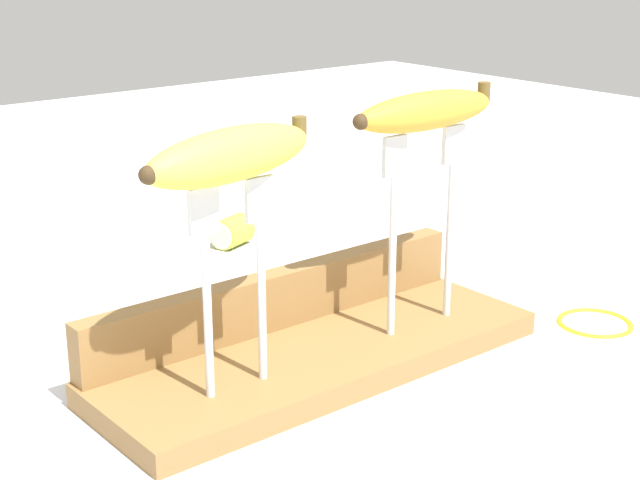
{
  "coord_description": "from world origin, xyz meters",
  "views": [
    {
      "loc": [
        -0.51,
        -0.62,
        0.38
      ],
      "look_at": [
        0.0,
        0.0,
        0.12
      ],
      "focal_mm": 54.58,
      "sensor_mm": 36.0,
      "label": 1
    }
  ],
  "objects_px": {
    "banana_raised_right": "(426,111)",
    "fork_fallen_near": "(94,317)",
    "wire_coil": "(595,321)",
    "fork_stand_right": "(423,211)",
    "fork_stand_left": "(234,267)",
    "banana_raised_left": "(231,155)",
    "banana_chunk_near": "(232,232)"
  },
  "relations": [
    {
      "from": "fork_stand_right",
      "to": "fork_fallen_near",
      "type": "xyz_separation_m",
      "value": [
        -0.21,
        0.25,
        -0.13
      ]
    },
    {
      "from": "fork_stand_left",
      "to": "banana_raised_left",
      "type": "bearing_deg",
      "value": -168.92
    },
    {
      "from": "fork_stand_right",
      "to": "banana_raised_right",
      "type": "bearing_deg",
      "value": -179.21
    },
    {
      "from": "banana_raised_right",
      "to": "fork_fallen_near",
      "type": "distance_m",
      "value": 0.4
    },
    {
      "from": "fork_fallen_near",
      "to": "fork_stand_left",
      "type": "bearing_deg",
      "value": -89.17
    },
    {
      "from": "fork_stand_left",
      "to": "banana_chunk_near",
      "type": "xyz_separation_m",
      "value": [
        0.24,
        0.36,
        -0.11
      ]
    },
    {
      "from": "banana_raised_left",
      "to": "banana_chunk_near",
      "type": "distance_m",
      "value": 0.48
    },
    {
      "from": "fork_stand_left",
      "to": "wire_coil",
      "type": "xyz_separation_m",
      "value": [
        0.38,
        -0.08,
        -0.12
      ]
    },
    {
      "from": "fork_stand_right",
      "to": "fork_fallen_near",
      "type": "bearing_deg",
      "value": 130.25
    },
    {
      "from": "fork_fallen_near",
      "to": "wire_coil",
      "type": "bearing_deg",
      "value": -40.15
    },
    {
      "from": "banana_raised_right",
      "to": "wire_coil",
      "type": "xyz_separation_m",
      "value": [
        0.18,
        -0.08,
        -0.22
      ]
    },
    {
      "from": "fork_stand_right",
      "to": "wire_coil",
      "type": "distance_m",
      "value": 0.23
    },
    {
      "from": "fork_fallen_near",
      "to": "banana_chunk_near",
      "type": "height_order",
      "value": "banana_chunk_near"
    },
    {
      "from": "banana_raised_right",
      "to": "wire_coil",
      "type": "bearing_deg",
      "value": -23.39
    },
    {
      "from": "fork_stand_left",
      "to": "fork_stand_right",
      "type": "bearing_deg",
      "value": 0.0
    },
    {
      "from": "banana_raised_left",
      "to": "wire_coil",
      "type": "relative_size",
      "value": 2.32
    },
    {
      "from": "wire_coil",
      "to": "fork_stand_right",
      "type": "bearing_deg",
      "value": 156.6
    },
    {
      "from": "fork_stand_left",
      "to": "wire_coil",
      "type": "height_order",
      "value": "fork_stand_left"
    },
    {
      "from": "fork_stand_right",
      "to": "fork_fallen_near",
      "type": "relative_size",
      "value": 1.28
    },
    {
      "from": "banana_chunk_near",
      "to": "wire_coil",
      "type": "bearing_deg",
      "value": -72.01
    },
    {
      "from": "fork_stand_right",
      "to": "banana_raised_left",
      "type": "bearing_deg",
      "value": -180.0
    },
    {
      "from": "banana_raised_left",
      "to": "fork_stand_right",
      "type": "bearing_deg",
      "value": 0.0
    },
    {
      "from": "fork_fallen_near",
      "to": "wire_coil",
      "type": "height_order",
      "value": "fork_fallen_near"
    },
    {
      "from": "fork_stand_left",
      "to": "banana_raised_left",
      "type": "height_order",
      "value": "banana_raised_left"
    },
    {
      "from": "fork_fallen_near",
      "to": "wire_coil",
      "type": "relative_size",
      "value": 1.91
    },
    {
      "from": "fork_stand_left",
      "to": "banana_chunk_near",
      "type": "relative_size",
      "value": 3.08
    },
    {
      "from": "banana_chunk_near",
      "to": "banana_raised_right",
      "type": "bearing_deg",
      "value": -95.12
    },
    {
      "from": "fork_stand_right",
      "to": "fork_stand_left",
      "type": "bearing_deg",
      "value": 180.0
    },
    {
      "from": "fork_stand_left",
      "to": "fork_fallen_near",
      "type": "bearing_deg",
      "value": 90.83
    },
    {
      "from": "banana_raised_left",
      "to": "banana_raised_right",
      "type": "bearing_deg",
      "value": 0.0
    },
    {
      "from": "banana_chunk_near",
      "to": "fork_fallen_near",
      "type": "bearing_deg",
      "value": -155.52
    },
    {
      "from": "banana_raised_right",
      "to": "fork_fallen_near",
      "type": "relative_size",
      "value": 1.16
    }
  ]
}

